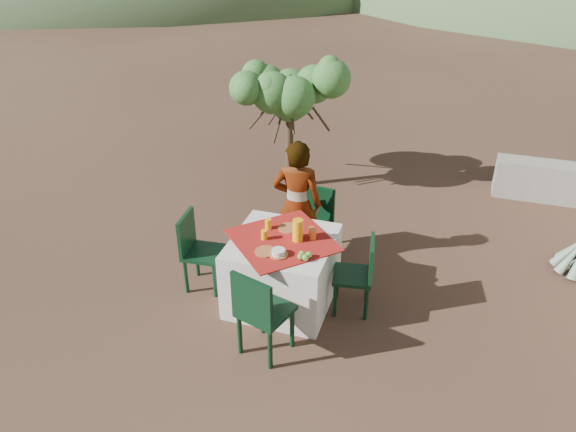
# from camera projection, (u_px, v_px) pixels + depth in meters

# --- Properties ---
(ground) EXTENTS (160.00, 160.00, 0.00)m
(ground) POSITION_uv_depth(u_px,v_px,m) (266.00, 299.00, 6.05)
(ground) COLOR #362118
(ground) RESTS_ON ground
(table) EXTENTS (1.30, 1.30, 0.76)m
(table) POSITION_uv_depth(u_px,v_px,m) (282.00, 270.00, 5.86)
(table) COLOR white
(table) RESTS_ON ground
(chair_far) EXTENTS (0.43, 0.43, 0.86)m
(chair_far) POSITION_uv_depth(u_px,v_px,m) (315.00, 219.00, 6.59)
(chair_far) COLOR black
(chair_far) RESTS_ON ground
(chair_near) EXTENTS (0.54, 0.54, 0.94)m
(chair_near) POSITION_uv_depth(u_px,v_px,m) (260.00, 311.00, 5.07)
(chair_near) COLOR black
(chair_near) RESTS_ON ground
(chair_left) EXTENTS (0.44, 0.44, 0.88)m
(chair_left) POSITION_uv_depth(u_px,v_px,m) (197.00, 248.00, 6.04)
(chair_left) COLOR black
(chair_left) RESTS_ON ground
(chair_right) EXTENTS (0.45, 0.45, 0.84)m
(chair_right) POSITION_uv_depth(u_px,v_px,m) (360.00, 272.00, 5.68)
(chair_right) COLOR black
(chair_right) RESTS_ON ground
(person) EXTENTS (0.60, 0.43, 1.54)m
(person) POSITION_uv_depth(u_px,v_px,m) (297.00, 205.00, 6.29)
(person) COLOR #8C6651
(person) RESTS_ON ground
(shrub_tree) EXTENTS (1.46, 1.43, 1.72)m
(shrub_tree) POSITION_uv_depth(u_px,v_px,m) (294.00, 97.00, 7.78)
(shrub_tree) COLOR #433321
(shrub_tree) RESTS_ON ground
(plate_far) EXTENTS (0.22, 0.22, 0.01)m
(plate_far) POSITION_uv_depth(u_px,v_px,m) (289.00, 228.00, 5.85)
(plate_far) COLOR brown
(plate_far) RESTS_ON table
(plate_near) EXTENTS (0.21, 0.21, 0.01)m
(plate_near) POSITION_uv_depth(u_px,v_px,m) (265.00, 251.00, 5.46)
(plate_near) COLOR brown
(plate_near) RESTS_ON table
(glass_far) EXTENTS (0.07, 0.07, 0.11)m
(glass_far) POSITION_uv_depth(u_px,v_px,m) (268.00, 224.00, 5.83)
(glass_far) COLOR #FFAC10
(glass_far) RESTS_ON table
(glass_near) EXTENTS (0.06, 0.06, 0.10)m
(glass_near) POSITION_uv_depth(u_px,v_px,m) (264.00, 235.00, 5.65)
(glass_near) COLOR #FFAC10
(glass_near) RESTS_ON table
(juice_pitcher) EXTENTS (0.11, 0.11, 0.23)m
(juice_pitcher) POSITION_uv_depth(u_px,v_px,m) (298.00, 230.00, 5.60)
(juice_pitcher) COLOR #FFAC10
(juice_pitcher) RESTS_ON table
(bowl_plate) EXTENTS (0.19, 0.19, 0.01)m
(bowl_plate) POSITION_uv_depth(u_px,v_px,m) (279.00, 254.00, 5.42)
(bowl_plate) COLOR brown
(bowl_plate) RESTS_ON table
(white_bowl) EXTENTS (0.13, 0.13, 0.05)m
(white_bowl) POSITION_uv_depth(u_px,v_px,m) (279.00, 252.00, 5.41)
(white_bowl) COLOR silver
(white_bowl) RESTS_ON bowl_plate
(jar_left) EXTENTS (0.07, 0.07, 0.11)m
(jar_left) POSITION_uv_depth(u_px,v_px,m) (313.00, 234.00, 5.65)
(jar_left) COLOR orange
(jar_left) RESTS_ON table
(jar_right) EXTENTS (0.06, 0.06, 0.09)m
(jar_right) POSITION_uv_depth(u_px,v_px,m) (312.00, 232.00, 5.71)
(jar_right) COLOR orange
(jar_right) RESTS_ON table
(napkin_holder) EXTENTS (0.08, 0.06, 0.10)m
(napkin_holder) POSITION_uv_depth(u_px,v_px,m) (300.00, 233.00, 5.69)
(napkin_holder) COLOR silver
(napkin_holder) RESTS_ON table
(fruit_cluster) EXTENTS (0.13, 0.12, 0.07)m
(fruit_cluster) POSITION_uv_depth(u_px,v_px,m) (304.00, 256.00, 5.35)
(fruit_cluster) COLOR olive
(fruit_cluster) RESTS_ON table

